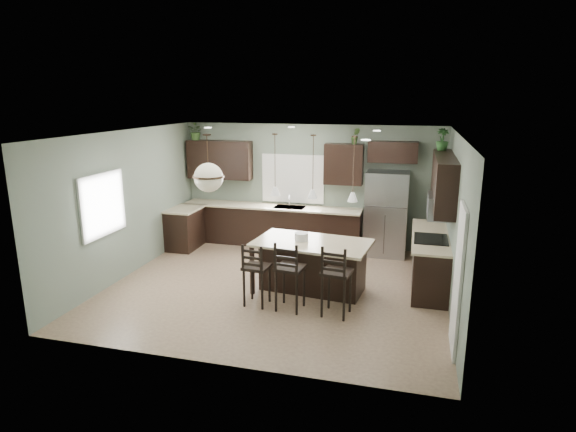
# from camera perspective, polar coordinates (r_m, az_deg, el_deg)

# --- Properties ---
(ground) EXTENTS (6.00, 6.00, 0.00)m
(ground) POSITION_cam_1_polar(r_m,az_deg,el_deg) (8.98, -1.28, -8.33)
(ground) COLOR #9E8466
(ground) RESTS_ON ground
(pantry_door) EXTENTS (0.04, 0.82, 2.04)m
(pantry_door) POSITION_cam_1_polar(r_m,az_deg,el_deg) (6.88, 19.49, -7.18)
(pantry_door) COLOR white
(pantry_door) RESTS_ON ground
(window_back) EXTENTS (1.35, 0.02, 1.00)m
(window_back) POSITION_cam_1_polar(r_m,az_deg,el_deg) (11.20, 0.59, 4.46)
(window_back) COLOR white
(window_back) RESTS_ON room_shell
(window_left) EXTENTS (0.02, 1.10, 1.00)m
(window_left) POSITION_cam_1_polar(r_m,az_deg,el_deg) (9.11, -21.17, 1.27)
(window_left) COLOR white
(window_left) RESTS_ON room_shell
(left_return_cabs) EXTENTS (0.60, 0.90, 0.90)m
(left_return_cabs) POSITION_cam_1_polar(r_m,az_deg,el_deg) (11.29, -12.14, -1.50)
(left_return_cabs) COLOR black
(left_return_cabs) RESTS_ON ground
(left_return_countertop) EXTENTS (0.66, 0.96, 0.04)m
(left_return_countertop) POSITION_cam_1_polar(r_m,az_deg,el_deg) (11.17, -12.17, 0.81)
(left_return_countertop) COLOR beige
(left_return_countertop) RESTS_ON left_return_cabs
(back_lower_cabs) EXTENTS (4.20, 0.60, 0.90)m
(back_lower_cabs) POSITION_cam_1_polar(r_m,az_deg,el_deg) (11.29, -2.00, -1.20)
(back_lower_cabs) COLOR black
(back_lower_cabs) RESTS_ON ground
(back_countertop) EXTENTS (4.20, 0.66, 0.04)m
(back_countertop) POSITION_cam_1_polar(r_m,az_deg,el_deg) (11.16, -2.05, 1.11)
(back_countertop) COLOR beige
(back_countertop) RESTS_ON back_lower_cabs
(sink_inset) EXTENTS (0.70, 0.45, 0.01)m
(sink_inset) POSITION_cam_1_polar(r_m,az_deg,el_deg) (11.03, 0.19, 1.05)
(sink_inset) COLOR gray
(sink_inset) RESTS_ON back_countertop
(faucet) EXTENTS (0.02, 0.02, 0.28)m
(faucet) POSITION_cam_1_polar(r_m,az_deg,el_deg) (10.97, 0.15, 1.75)
(faucet) COLOR silver
(faucet) RESTS_ON back_countertop
(back_upper_left) EXTENTS (1.55, 0.34, 0.90)m
(back_upper_left) POSITION_cam_1_polar(r_m,az_deg,el_deg) (11.55, -8.10, 6.62)
(back_upper_left) COLOR black
(back_upper_left) RESTS_ON room_shell
(back_upper_right) EXTENTS (0.85, 0.34, 0.90)m
(back_upper_right) POSITION_cam_1_polar(r_m,az_deg,el_deg) (10.76, 6.63, 6.12)
(back_upper_right) COLOR black
(back_upper_right) RESTS_ON room_shell
(fridge_header) EXTENTS (1.05, 0.34, 0.45)m
(fridge_header) POSITION_cam_1_polar(r_m,az_deg,el_deg) (10.62, 12.33, 7.43)
(fridge_header) COLOR black
(fridge_header) RESTS_ON room_shell
(right_lower_cabs) EXTENTS (0.60, 2.35, 0.90)m
(right_lower_cabs) POSITION_cam_1_polar(r_m,az_deg,el_deg) (9.34, 16.46, -5.08)
(right_lower_cabs) COLOR black
(right_lower_cabs) RESTS_ON ground
(right_countertop) EXTENTS (0.66, 2.35, 0.04)m
(right_countertop) POSITION_cam_1_polar(r_m,az_deg,el_deg) (9.20, 16.53, -2.30)
(right_countertop) COLOR beige
(right_countertop) RESTS_ON right_lower_cabs
(cooktop) EXTENTS (0.58, 0.75, 0.02)m
(cooktop) POSITION_cam_1_polar(r_m,az_deg,el_deg) (8.93, 16.58, -2.63)
(cooktop) COLOR black
(cooktop) RESTS_ON right_countertop
(wall_oven_front) EXTENTS (0.01, 0.72, 0.60)m
(wall_oven_front) POSITION_cam_1_polar(r_m,az_deg,el_deg) (9.07, 14.56, -5.52)
(wall_oven_front) COLOR gray
(wall_oven_front) RESTS_ON right_lower_cabs
(right_upper_cabs) EXTENTS (0.34, 2.35, 0.90)m
(right_upper_cabs) POSITION_cam_1_polar(r_m,az_deg,el_deg) (8.98, 17.95, 3.96)
(right_upper_cabs) COLOR black
(right_upper_cabs) RESTS_ON room_shell
(microwave) EXTENTS (0.40, 0.75, 0.40)m
(microwave) POSITION_cam_1_polar(r_m,az_deg,el_deg) (8.78, 17.51, 1.12)
(microwave) COLOR gray
(microwave) RESTS_ON right_upper_cabs
(refrigerator) EXTENTS (0.90, 0.74, 1.85)m
(refrigerator) POSITION_cam_1_polar(r_m,az_deg,el_deg) (10.70, 11.56, 0.29)
(refrigerator) COLOR #97999F
(refrigerator) RESTS_ON ground
(kitchen_island) EXTENTS (2.13, 1.37, 0.92)m
(kitchen_island) POSITION_cam_1_polar(r_m,az_deg,el_deg) (8.63, 2.84, -6.00)
(kitchen_island) COLOR black
(kitchen_island) RESTS_ON ground
(serving_dish) EXTENTS (0.24, 0.24, 0.14)m
(serving_dish) POSITION_cam_1_polar(r_m,az_deg,el_deg) (8.52, 1.60, -2.47)
(serving_dish) COLOR silver
(serving_dish) RESTS_ON kitchen_island
(bar_stool_left) EXTENTS (0.44, 0.44, 1.09)m
(bar_stool_left) POSITION_cam_1_polar(r_m,az_deg,el_deg) (8.06, -3.73, -6.84)
(bar_stool_left) COLOR black
(bar_stool_left) RESTS_ON ground
(bar_stool_center) EXTENTS (0.48, 0.48, 1.18)m
(bar_stool_center) POSITION_cam_1_polar(r_m,az_deg,el_deg) (7.86, 0.26, -7.04)
(bar_stool_center) COLOR black
(bar_stool_center) RESTS_ON ground
(bar_stool_right) EXTENTS (0.49, 0.49, 1.19)m
(bar_stool_right) POSITION_cam_1_polar(r_m,az_deg,el_deg) (7.69, 5.79, -7.56)
(bar_stool_right) COLOR black
(bar_stool_right) RESTS_ON ground
(pendant_left) EXTENTS (0.17, 0.17, 1.10)m
(pendant_left) POSITION_cam_1_polar(r_m,az_deg,el_deg) (8.43, -1.55, 6.09)
(pendant_left) COLOR white
(pendant_left) RESTS_ON room_shell
(pendant_center) EXTENTS (0.17, 0.17, 1.10)m
(pendant_center) POSITION_cam_1_polar(r_m,az_deg,el_deg) (8.19, 2.99, 5.84)
(pendant_center) COLOR silver
(pendant_center) RESTS_ON room_shell
(pendant_right) EXTENTS (0.17, 0.17, 1.10)m
(pendant_right) POSITION_cam_1_polar(r_m,az_deg,el_deg) (8.00, 7.77, 5.53)
(pendant_right) COLOR white
(pendant_right) RESTS_ON room_shell
(chandelier) EXTENTS (0.55, 0.55, 1.00)m
(chandelier) POSITION_cam_1_polar(r_m,az_deg,el_deg) (8.38, -9.47, 6.19)
(chandelier) COLOR beige
(chandelier) RESTS_ON room_shell
(plant_back_left) EXTENTS (0.48, 0.45, 0.42)m
(plant_back_left) POSITION_cam_1_polar(r_m,az_deg,el_deg) (11.69, -10.85, 9.85)
(plant_back_left) COLOR #375826
(plant_back_left) RESTS_ON back_upper_left
(plant_back_right) EXTENTS (0.22, 0.19, 0.35)m
(plant_back_right) POSITION_cam_1_polar(r_m,az_deg,el_deg) (10.63, 7.99, 9.38)
(plant_back_right) COLOR #355324
(plant_back_right) RESTS_ON back_upper_right
(plant_right_wall) EXTENTS (0.29, 0.29, 0.42)m
(plant_right_wall) POSITION_cam_1_polar(r_m,az_deg,el_deg) (9.74, 17.83, 8.64)
(plant_right_wall) COLOR #295826
(plant_right_wall) RESTS_ON right_upper_cabs
(room_shell) EXTENTS (6.00, 6.00, 6.00)m
(room_shell) POSITION_cam_1_polar(r_m,az_deg,el_deg) (8.48, -1.35, 2.35)
(room_shell) COLOR slate
(room_shell) RESTS_ON ground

